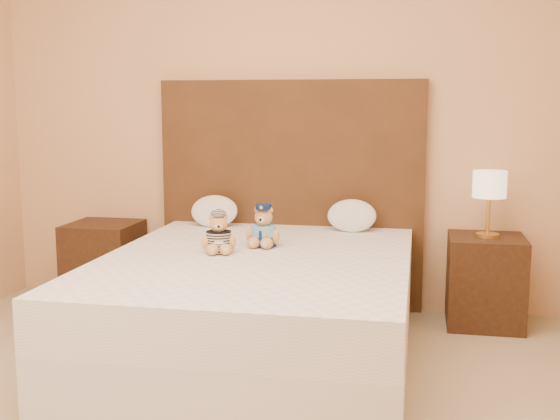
# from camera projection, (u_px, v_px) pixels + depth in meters

# --- Properties ---
(bed) EXTENTS (1.60, 2.00, 0.55)m
(bed) POSITION_uv_depth(u_px,v_px,m) (256.00, 306.00, 3.75)
(bed) COLOR white
(bed) RESTS_ON ground
(headboard) EXTENTS (1.75, 0.08, 1.50)m
(headboard) POSITION_uv_depth(u_px,v_px,m) (291.00, 194.00, 4.65)
(headboard) COLOR #4D2D17
(headboard) RESTS_ON ground
(nightstand_left) EXTENTS (0.45, 0.45, 0.55)m
(nightstand_left) POSITION_uv_depth(u_px,v_px,m) (104.00, 263.00, 4.76)
(nightstand_left) COLOR #3A2012
(nightstand_left) RESTS_ON ground
(nightstand_right) EXTENTS (0.45, 0.45, 0.55)m
(nightstand_right) POSITION_uv_depth(u_px,v_px,m) (485.00, 281.00, 4.28)
(nightstand_right) COLOR #3A2012
(nightstand_right) RESTS_ON ground
(lamp) EXTENTS (0.20, 0.20, 0.40)m
(lamp) POSITION_uv_depth(u_px,v_px,m) (490.00, 188.00, 4.19)
(lamp) COLOR gold
(lamp) RESTS_ON nightstand_right
(teddy_police) EXTENTS (0.22, 0.21, 0.24)m
(teddy_police) POSITION_uv_depth(u_px,v_px,m) (264.00, 225.00, 3.94)
(teddy_police) COLOR #BD8849
(teddy_police) RESTS_ON bed
(teddy_prisoner) EXTENTS (0.24, 0.24, 0.22)m
(teddy_prisoner) POSITION_uv_depth(u_px,v_px,m) (219.00, 233.00, 3.77)
(teddy_prisoner) COLOR #BD8849
(teddy_prisoner) RESTS_ON bed
(pillow_left) EXTENTS (0.31, 0.20, 0.22)m
(pillow_left) POSITION_uv_depth(u_px,v_px,m) (214.00, 210.00, 4.59)
(pillow_left) COLOR white
(pillow_left) RESTS_ON bed
(pillow_right) EXTENTS (0.31, 0.20, 0.22)m
(pillow_right) POSITION_uv_depth(u_px,v_px,m) (352.00, 214.00, 4.41)
(pillow_right) COLOR white
(pillow_right) RESTS_ON bed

